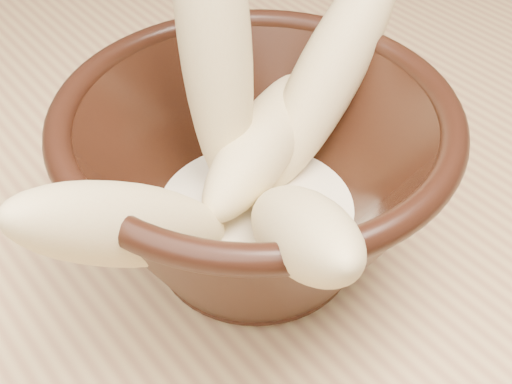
# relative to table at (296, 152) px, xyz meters

# --- Properties ---
(table) EXTENTS (1.20, 0.80, 0.75)m
(table) POSITION_rel_table_xyz_m (0.00, 0.00, 0.00)
(table) COLOR #D8B577
(table) RESTS_ON ground
(bowl) EXTENTS (0.23, 0.23, 0.13)m
(bowl) POSITION_rel_table_xyz_m (-0.16, -0.15, 0.15)
(bowl) COLOR black
(bowl) RESTS_ON table
(milk_puddle) EXTENTS (0.13, 0.13, 0.02)m
(milk_puddle) POSITION_rel_table_xyz_m (-0.16, -0.15, 0.12)
(milk_puddle) COLOR #FBEDCA
(milk_puddle) RESTS_ON bowl
(banana_upright) EXTENTS (0.07, 0.10, 0.21)m
(banana_upright) POSITION_rel_table_xyz_m (-0.16, -0.10, 0.23)
(banana_upright) COLOR #D9BE80
(banana_upright) RESTS_ON bowl
(banana_left) EXTENTS (0.16, 0.08, 0.14)m
(banana_left) POSITION_rel_table_xyz_m (-0.25, -0.16, 0.18)
(banana_left) COLOR #D9BE80
(banana_left) RESTS_ON bowl
(banana_right) EXTENTS (0.16, 0.08, 0.15)m
(banana_right) POSITION_rel_table_xyz_m (-0.08, -0.12, 0.18)
(banana_right) COLOR #D9BE80
(banana_right) RESTS_ON bowl
(banana_across) EXTENTS (0.15, 0.11, 0.05)m
(banana_across) POSITION_rel_table_xyz_m (-0.14, -0.12, 0.15)
(banana_across) COLOR #D9BE80
(banana_across) RESTS_ON bowl
(banana_front) EXTENTS (0.12, 0.17, 0.14)m
(banana_front) POSITION_rel_table_xyz_m (-0.19, -0.22, 0.18)
(banana_front) COLOR #D9BE80
(banana_front) RESTS_ON bowl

